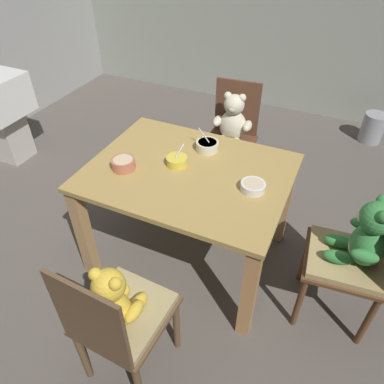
% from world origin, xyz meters
% --- Properties ---
extents(ground_plane, '(5.20, 5.20, 0.04)m').
position_xyz_m(ground_plane, '(0.00, 0.00, -0.02)').
color(ground_plane, '#59514A').
extents(dining_table, '(1.18, 0.91, 0.72)m').
position_xyz_m(dining_table, '(0.00, 0.00, 0.59)').
color(dining_table, '#A88848').
rests_on(dining_table, ground_plane).
extents(teddy_chair_near_front, '(0.41, 0.44, 0.89)m').
position_xyz_m(teddy_chair_near_front, '(0.05, -0.87, 0.54)').
color(teddy_chair_near_front, brown).
rests_on(teddy_chair_near_front, ground_plane).
extents(teddy_chair_far_center, '(0.42, 0.39, 0.89)m').
position_xyz_m(teddy_chair_far_center, '(-0.03, 0.87, 0.56)').
color(teddy_chair_far_center, brown).
rests_on(teddy_chair_far_center, ground_plane).
extents(teddy_chair_near_right, '(0.45, 0.44, 0.88)m').
position_xyz_m(teddy_chair_near_right, '(1.00, -0.05, 0.56)').
color(teddy_chair_near_right, brown).
rests_on(teddy_chair_near_right, ground_plane).
extents(porridge_bowl_white_near_right, '(0.14, 0.14, 0.05)m').
position_xyz_m(porridge_bowl_white_near_right, '(0.40, -0.02, 0.75)').
color(porridge_bowl_white_near_right, silver).
rests_on(porridge_bowl_white_near_right, dining_table).
extents(porridge_bowl_terracotta_near_left, '(0.14, 0.14, 0.06)m').
position_xyz_m(porridge_bowl_terracotta_near_left, '(-0.36, -0.14, 0.75)').
color(porridge_bowl_terracotta_near_left, '#BD6A4F').
rests_on(porridge_bowl_terracotta_near_left, dining_table).
extents(porridge_bowl_cream_far_center, '(0.15, 0.14, 0.13)m').
position_xyz_m(porridge_bowl_cream_far_center, '(0.01, 0.25, 0.75)').
color(porridge_bowl_cream_far_center, beige).
rests_on(porridge_bowl_cream_far_center, dining_table).
extents(porridge_bowl_yellow_center, '(0.13, 0.13, 0.12)m').
position_xyz_m(porridge_bowl_yellow_center, '(-0.09, 0.02, 0.75)').
color(porridge_bowl_yellow_center, yellow).
rests_on(porridge_bowl_yellow_center, dining_table).
extents(metal_pail, '(0.22, 0.22, 0.30)m').
position_xyz_m(metal_pail, '(1.05, 2.15, 0.15)').
color(metal_pail, '#93969B').
rests_on(metal_pail, ground_plane).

